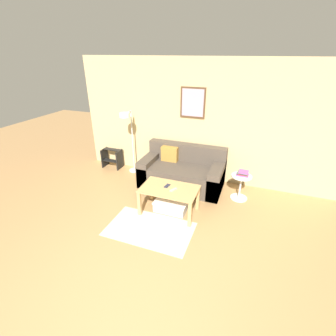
{
  "coord_description": "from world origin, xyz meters",
  "views": [
    {
      "loc": [
        1.07,
        -1.48,
        2.64
      ],
      "look_at": [
        -0.23,
        1.98,
        0.85
      ],
      "focal_mm": 26.0,
      "sensor_mm": 36.0,
      "label": 1
    }
  ],
  "objects_px": {
    "floor_lamp": "(128,131)",
    "remote_control": "(173,190)",
    "storage_bin": "(171,206)",
    "couch": "(182,172)",
    "side_table": "(240,185)",
    "book_stack": "(243,173)",
    "coffee_table": "(169,193)",
    "step_stool": "(112,158)",
    "cell_phone": "(167,186)"
  },
  "relations": [
    {
      "from": "side_table",
      "to": "cell_phone",
      "type": "distance_m",
      "value": 1.47
    },
    {
      "from": "book_stack",
      "to": "couch",
      "type": "bearing_deg",
      "value": 174.97
    },
    {
      "from": "couch",
      "to": "floor_lamp",
      "type": "bearing_deg",
      "value": 177.17
    },
    {
      "from": "book_stack",
      "to": "cell_phone",
      "type": "xyz_separation_m",
      "value": [
        -1.21,
        -0.86,
        -0.06
      ]
    },
    {
      "from": "storage_bin",
      "to": "side_table",
      "type": "distance_m",
      "value": 1.43
    },
    {
      "from": "couch",
      "to": "storage_bin",
      "type": "distance_m",
      "value": 1.01
    },
    {
      "from": "floor_lamp",
      "to": "remote_control",
      "type": "distance_m",
      "value": 1.92
    },
    {
      "from": "couch",
      "to": "floor_lamp",
      "type": "height_order",
      "value": "floor_lamp"
    },
    {
      "from": "storage_bin",
      "to": "step_stool",
      "type": "bearing_deg",
      "value": 148.47
    },
    {
      "from": "floor_lamp",
      "to": "side_table",
      "type": "relative_size",
      "value": 2.94
    },
    {
      "from": "book_stack",
      "to": "remote_control",
      "type": "relative_size",
      "value": 1.53
    },
    {
      "from": "cell_phone",
      "to": "coffee_table",
      "type": "bearing_deg",
      "value": -37.64
    },
    {
      "from": "storage_bin",
      "to": "floor_lamp",
      "type": "relative_size",
      "value": 0.4
    },
    {
      "from": "floor_lamp",
      "to": "remote_control",
      "type": "relative_size",
      "value": 9.8
    },
    {
      "from": "couch",
      "to": "cell_phone",
      "type": "bearing_deg",
      "value": -88.61
    },
    {
      "from": "remote_control",
      "to": "book_stack",
      "type": "bearing_deg",
      "value": 69.12
    },
    {
      "from": "coffee_table",
      "to": "side_table",
      "type": "height_order",
      "value": "side_table"
    },
    {
      "from": "couch",
      "to": "book_stack",
      "type": "bearing_deg",
      "value": -5.03
    },
    {
      "from": "book_stack",
      "to": "side_table",
      "type": "bearing_deg",
      "value": -124.89
    },
    {
      "from": "storage_bin",
      "to": "remote_control",
      "type": "height_order",
      "value": "remote_control"
    },
    {
      "from": "floor_lamp",
      "to": "cell_phone",
      "type": "bearing_deg",
      "value": -38.28
    },
    {
      "from": "storage_bin",
      "to": "book_stack",
      "type": "xyz_separation_m",
      "value": [
        1.13,
        0.88,
        0.45
      ]
    },
    {
      "from": "storage_bin",
      "to": "cell_phone",
      "type": "relative_size",
      "value": 4.24
    },
    {
      "from": "couch",
      "to": "remote_control",
      "type": "distance_m",
      "value": 1.1
    },
    {
      "from": "storage_bin",
      "to": "step_stool",
      "type": "relative_size",
      "value": 1.29
    },
    {
      "from": "couch",
      "to": "cell_phone",
      "type": "height_order",
      "value": "couch"
    },
    {
      "from": "storage_bin",
      "to": "side_table",
      "type": "height_order",
      "value": "side_table"
    },
    {
      "from": "step_stool",
      "to": "couch",
      "type": "bearing_deg",
      "value": -7.07
    },
    {
      "from": "floor_lamp",
      "to": "book_stack",
      "type": "height_order",
      "value": "floor_lamp"
    },
    {
      "from": "coffee_table",
      "to": "step_stool",
      "type": "bearing_deg",
      "value": 147.39
    },
    {
      "from": "floor_lamp",
      "to": "step_stool",
      "type": "relative_size",
      "value": 3.19
    },
    {
      "from": "storage_bin",
      "to": "remote_control",
      "type": "xyz_separation_m",
      "value": [
        0.07,
        -0.08,
        0.4
      ]
    },
    {
      "from": "coffee_table",
      "to": "floor_lamp",
      "type": "bearing_deg",
      "value": 141.4
    },
    {
      "from": "couch",
      "to": "side_table",
      "type": "xyz_separation_m",
      "value": [
        1.22,
        -0.13,
        0.01
      ]
    },
    {
      "from": "storage_bin",
      "to": "floor_lamp",
      "type": "xyz_separation_m",
      "value": [
        -1.39,
        1.05,
        0.95
      ]
    },
    {
      "from": "side_table",
      "to": "remote_control",
      "type": "distance_m",
      "value": 1.42
    },
    {
      "from": "couch",
      "to": "cell_phone",
      "type": "distance_m",
      "value": 0.99
    },
    {
      "from": "floor_lamp",
      "to": "book_stack",
      "type": "distance_m",
      "value": 2.57
    },
    {
      "from": "coffee_table",
      "to": "step_stool",
      "type": "height_order",
      "value": "coffee_table"
    },
    {
      "from": "storage_bin",
      "to": "book_stack",
      "type": "bearing_deg",
      "value": 37.83
    },
    {
      "from": "book_stack",
      "to": "step_stool",
      "type": "xyz_separation_m",
      "value": [
        -3.13,
        0.34,
        -0.3
      ]
    },
    {
      "from": "cell_phone",
      "to": "side_table",
      "type": "bearing_deg",
      "value": 42.18
    },
    {
      "from": "floor_lamp",
      "to": "book_stack",
      "type": "xyz_separation_m",
      "value": [
        2.52,
        -0.17,
        -0.5
      ]
    },
    {
      "from": "storage_bin",
      "to": "couch",
      "type": "bearing_deg",
      "value": 95.85
    },
    {
      "from": "cell_phone",
      "to": "remote_control",
      "type": "bearing_deg",
      "value": -25.38
    },
    {
      "from": "couch",
      "to": "floor_lamp",
      "type": "distance_m",
      "value": 1.49
    },
    {
      "from": "coffee_table",
      "to": "remote_control",
      "type": "xyz_separation_m",
      "value": [
        0.09,
        -0.03,
        0.1
      ]
    },
    {
      "from": "storage_bin",
      "to": "book_stack",
      "type": "distance_m",
      "value": 1.5
    },
    {
      "from": "step_stool",
      "to": "remote_control",
      "type": "bearing_deg",
      "value": -32.16
    },
    {
      "from": "coffee_table",
      "to": "cell_phone",
      "type": "relative_size",
      "value": 7.07
    }
  ]
}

